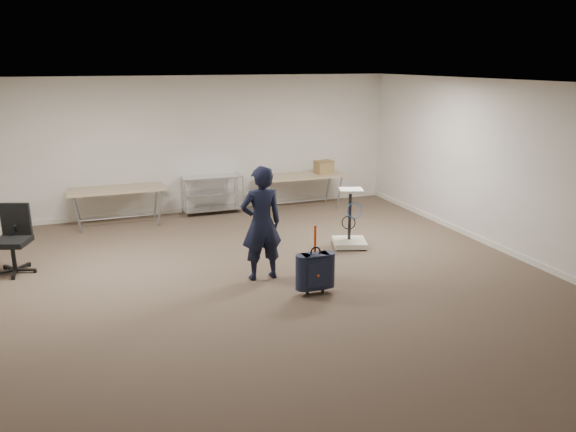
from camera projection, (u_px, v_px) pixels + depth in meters
name	position (u px, v px, depth m)	size (l,w,h in m)	color
ground	(279.00, 286.00, 7.94)	(9.00, 9.00, 0.00)	#4D3C2F
room_shell	(251.00, 253.00, 9.18)	(8.00, 9.00, 9.00)	beige
folding_table_left	(117.00, 191.00, 10.70)	(1.80, 0.75, 0.73)	#98805D
folding_table_right	(302.00, 177.00, 11.97)	(1.80, 0.75, 0.73)	#98805D
wire_shelf	(212.00, 193.00, 11.62)	(1.22, 0.47, 0.80)	silver
person	(261.00, 223.00, 8.02)	(0.61, 0.40, 1.67)	black
suitcase	(315.00, 271.00, 7.59)	(0.36, 0.22, 0.97)	black
office_chair	(14.00, 252.00, 8.40)	(0.62, 0.63, 1.03)	black
equipment_cart	(350.00, 232.00, 9.58)	(0.69, 0.69, 1.01)	beige
cardboard_box	(324.00, 167.00, 12.09)	(0.37, 0.28, 0.28)	#986446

